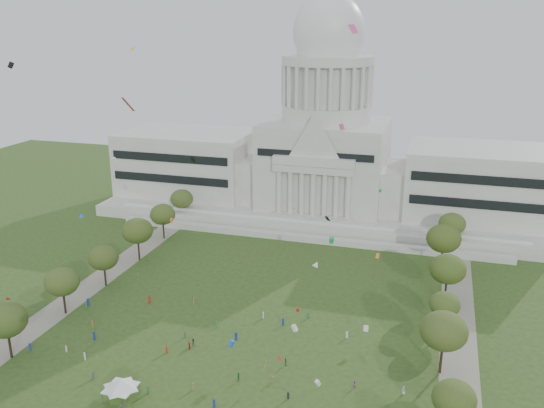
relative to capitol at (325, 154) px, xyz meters
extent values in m
plane|color=#314A1D|center=(0.00, -113.59, -22.30)|extent=(400.00, 400.00, 0.00)
cube|color=beige|center=(0.00, 1.41, -20.30)|extent=(160.00, 60.00, 4.00)
cube|color=beige|center=(0.00, -31.59, -21.30)|extent=(130.00, 3.00, 2.00)
cube|color=beige|center=(0.00, -23.59, -19.80)|extent=(140.00, 3.00, 5.00)
cube|color=beige|center=(-55.00, 0.41, -7.30)|extent=(50.00, 34.00, 22.00)
cube|color=beige|center=(55.00, 0.41, -7.30)|extent=(50.00, 34.00, 22.00)
cube|color=beige|center=(-27.00, -1.59, -10.30)|extent=(12.00, 26.00, 16.00)
cube|color=beige|center=(27.00, -1.59, -10.30)|extent=(12.00, 26.00, 16.00)
cube|color=beige|center=(0.00, 0.41, -4.30)|extent=(44.00, 38.00, 28.00)
cube|color=beige|center=(0.00, -19.59, -1.10)|extent=(28.00, 3.00, 2.40)
cube|color=black|center=(-55.00, -16.79, -5.30)|extent=(46.00, 0.40, 11.00)
cube|color=black|center=(55.00, -16.79, -5.30)|extent=(46.00, 0.40, 11.00)
cylinder|color=beige|center=(0.00, 0.41, 15.10)|extent=(32.00, 32.00, 6.00)
cylinder|color=beige|center=(0.00, 0.41, 25.10)|extent=(28.00, 28.00, 14.00)
cylinder|color=beige|center=(0.00, 0.41, 33.60)|extent=(32.40, 32.40, 3.00)
cylinder|color=beige|center=(0.00, 0.41, 39.10)|extent=(22.00, 22.00, 8.00)
ellipsoid|color=white|center=(0.00, 0.41, 43.10)|extent=(25.00, 25.00, 26.20)
cube|color=gray|center=(-48.00, -83.59, -22.28)|extent=(8.00, 160.00, 0.04)
cube|color=gray|center=(48.00, -83.59, -22.28)|extent=(8.00, 160.00, 0.04)
cylinder|color=black|center=(-44.07, -116.55, -19.42)|extent=(0.56, 0.56, 5.75)
ellipsoid|color=#354C1B|center=(-44.07, -116.55, -13.33)|extent=(8.86, 8.86, 7.25)
ellipsoid|color=#364D19|center=(46.22, -115.34, -14.62)|extent=(7.58, 7.58, 6.20)
cylinder|color=black|center=(-45.04, -96.29, -19.56)|extent=(0.56, 0.56, 5.47)
ellipsoid|color=#3B511E|center=(-45.04, -96.29, -13.77)|extent=(8.42, 8.42, 6.89)
cylinder|color=black|center=(44.17, -96.15, -19.19)|extent=(0.56, 0.56, 6.20)
ellipsoid|color=#3A4C1D|center=(44.17, -96.15, -12.62)|extent=(9.55, 9.55, 7.82)
cylinder|color=black|center=(-44.09, -79.67, -19.66)|extent=(0.56, 0.56, 5.27)
ellipsoid|color=#354719|center=(-44.09, -79.67, -14.07)|extent=(8.12, 8.12, 6.65)
cylinder|color=black|center=(44.40, -79.10, -20.02)|extent=(0.56, 0.56, 4.56)
ellipsoid|color=#38501B|center=(44.40, -79.10, -15.19)|extent=(7.01, 7.01, 5.74)
cylinder|color=black|center=(-44.08, -61.17, -19.28)|extent=(0.56, 0.56, 6.03)
ellipsoid|color=#364A18|center=(-44.08, -61.17, -12.89)|extent=(9.29, 9.29, 7.60)
cylinder|color=black|center=(44.76, -63.55, -19.31)|extent=(0.56, 0.56, 5.97)
ellipsoid|color=#314914|center=(44.76, -63.55, -12.99)|extent=(9.19, 9.19, 7.52)
cylinder|color=black|center=(-45.22, -42.58, -19.59)|extent=(0.56, 0.56, 5.41)
ellipsoid|color=#364F18|center=(-45.22, -42.58, -13.86)|extent=(8.33, 8.33, 6.81)
cylinder|color=black|center=(43.49, -43.40, -19.11)|extent=(0.56, 0.56, 6.37)
ellipsoid|color=#374914|center=(43.49, -43.40, -12.35)|extent=(9.82, 9.82, 8.03)
cylinder|color=black|center=(-46.87, -24.45, -19.64)|extent=(0.56, 0.56, 5.32)
ellipsoid|color=#344A1A|center=(-46.87, -24.45, -14.00)|extent=(8.19, 8.19, 6.70)
cylinder|color=black|center=(45.96, -25.46, -19.56)|extent=(0.56, 0.56, 5.47)
ellipsoid|color=#3E4F1D|center=(45.96, -25.46, -13.77)|extent=(8.42, 8.42, 6.89)
cylinder|color=#4C4C4C|center=(-16.62, -124.79, -21.17)|extent=(0.12, 0.12, 2.25)
cylinder|color=#4C4C4C|center=(-11.57, -124.79, -21.17)|extent=(0.12, 0.12, 2.25)
cylinder|color=#4C4C4C|center=(-16.62, -119.74, -21.17)|extent=(0.12, 0.12, 2.25)
cylinder|color=#4C4C4C|center=(-11.57, -119.74, -21.17)|extent=(0.12, 0.12, 2.25)
cube|color=white|center=(-14.09, -122.27, -19.95)|extent=(5.48, 5.48, 0.18)
pyramid|color=white|center=(-14.09, -122.27, -18.96)|extent=(7.68, 7.68, 1.80)
imported|color=silver|center=(37.54, -105.51, -21.47)|extent=(0.95, 0.80, 1.65)
imported|color=#994C8C|center=(28.17, -106.25, -21.48)|extent=(0.90, 0.72, 1.63)
imported|color=olive|center=(12.13, -109.29, -21.52)|extent=(0.94, 1.13, 1.56)
imported|color=#33723F|center=(5.48, -110.59, -21.37)|extent=(0.59, 1.08, 1.85)
imported|color=#B21E1E|center=(-8.80, -102.64, -21.45)|extent=(1.11, 1.69, 1.69)
imported|color=#4C4C51|center=(-12.38, -125.19, -21.56)|extent=(0.65, 0.57, 1.47)
imported|color=#4C4C51|center=(-8.66, -100.97, -21.43)|extent=(0.84, 0.52, 1.72)
imported|color=#33723F|center=(13.13, -102.66, -21.43)|extent=(0.73, 1.10, 1.73)
cube|color=navy|center=(-42.00, -113.17, -21.41)|extent=(0.55, 0.51, 1.77)
cube|color=navy|center=(3.94, -119.72, -21.42)|extent=(0.53, 0.53, 1.75)
cube|color=silver|center=(23.59, -88.15, -21.49)|extent=(0.50, 0.48, 1.62)
cube|color=navy|center=(-31.17, -105.16, -21.33)|extent=(0.39, 0.55, 1.94)
cube|color=#B21E1E|center=(-27.72, -85.52, -21.36)|extent=(0.55, 0.58, 1.87)
cube|color=silver|center=(-28.47, -112.84, -21.44)|extent=(0.53, 0.50, 1.71)
cube|color=olive|center=(-16.64, -82.57, -21.41)|extent=(0.38, 0.52, 1.77)
cube|color=#33723F|center=(-42.00, -92.10, -21.49)|extent=(0.50, 0.48, 1.62)
cube|color=olive|center=(-2.01, -116.02, -21.51)|extent=(0.35, 0.46, 1.58)
cube|color=#33723F|center=(13.06, -81.63, -21.53)|extent=(0.47, 0.42, 1.52)
cube|color=navy|center=(8.11, -86.67, -21.41)|extent=(0.44, 0.54, 1.78)
cube|color=#26262B|center=(16.53, -113.29, -21.56)|extent=(0.46, 0.42, 1.47)
cube|color=#33723F|center=(-6.68, -92.26, -21.52)|extent=(0.31, 0.44, 1.55)
cube|color=#4C4C51|center=(-22.83, -118.40, -21.42)|extent=(0.53, 0.53, 1.76)
cube|color=#33723F|center=(-9.93, -119.46, -21.43)|extent=(0.53, 0.42, 1.73)
cube|color=#B21E1E|center=(-12.93, -105.43, -21.48)|extent=(0.38, 0.49, 1.64)
cube|color=navy|center=(-0.28, -96.12, -21.33)|extent=(0.52, 0.60, 1.94)
cube|color=silver|center=(2.59, -84.79, -21.48)|extent=(0.40, 0.50, 1.63)
cube|color=#4C4C51|center=(-11.84, -98.47, -21.56)|extent=(0.27, 0.40, 1.47)
cube|color=silver|center=(-34.14, -111.28, -21.55)|extent=(0.46, 0.38, 1.48)
cube|color=olive|center=(-34.70, -100.39, -21.44)|extent=(0.53, 0.50, 1.71)
cube|color=navy|center=(-42.00, -91.16, -21.34)|extent=(0.50, 0.59, 1.92)
camera|label=1|loc=(40.20, -203.81, 46.46)|focal=38.00mm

